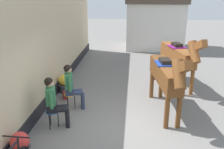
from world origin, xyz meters
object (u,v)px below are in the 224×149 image
seated_visitor_far (71,85)px  saddled_horse_far (179,56)px  seated_visitor_near (54,100)px  flower_planter_farthest (65,83)px  flower_planter_nearest (20,145)px  saddled_horse_near (166,75)px  satchel_bag (65,96)px

seated_visitor_far → saddled_horse_far: saddled_horse_far is taller
seated_visitor_near → seated_visitor_far: (0.19, 1.09, 0.00)m
seated_visitor_near → flower_planter_farthest: 2.41m
seated_visitor_near → flower_planter_nearest: size_ratio=2.17×
saddled_horse_far → flower_planter_farthest: 4.16m
seated_visitor_near → flower_planter_nearest: (-0.34, -1.34, -0.44)m
flower_planter_farthest → saddled_horse_far: bearing=12.8°
seated_visitor_far → saddled_horse_far: (3.41, 2.15, 0.38)m
saddled_horse_near → flower_planter_farthest: saddled_horse_near is taller
seated_visitor_far → flower_planter_farthest: size_ratio=2.17×
flower_planter_nearest → saddled_horse_far: bearing=49.3°
saddled_horse_far → satchel_bag: bearing=-159.2°
saddled_horse_near → flower_planter_farthest: bearing=158.8°
saddled_horse_far → flower_planter_nearest: saddled_horse_far is taller
seated_visitor_far → saddled_horse_far: size_ratio=0.47×
saddled_horse_far → flower_planter_nearest: size_ratio=4.58×
seated_visitor_far → flower_planter_farthest: (-0.56, 1.25, -0.44)m
saddled_horse_near → satchel_bag: (-3.14, 0.72, -1.06)m
seated_visitor_far → satchel_bag: 1.06m
saddled_horse_near → flower_planter_nearest: bearing=-143.6°
seated_visitor_near → saddled_horse_near: bearing=20.1°
seated_visitor_near → flower_planter_nearest: seated_visitor_near is taller
seated_visitor_near → saddled_horse_near: saddled_horse_near is taller
saddled_horse_far → flower_planter_nearest: (-3.95, -4.59, -0.82)m
seated_visitor_far → flower_planter_farthest: 1.44m
seated_visitor_near → flower_planter_nearest: 1.45m
seated_visitor_far → flower_planter_nearest: 2.53m
saddled_horse_far → satchel_bag: (-3.83, -1.46, -1.06)m
saddled_horse_far → flower_planter_farthest: saddled_horse_far is taller
seated_visitor_far → saddled_horse_far: bearing=32.3°
seated_visitor_near → saddled_horse_far: saddled_horse_far is taller
seated_visitor_near → saddled_horse_near: size_ratio=0.47×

